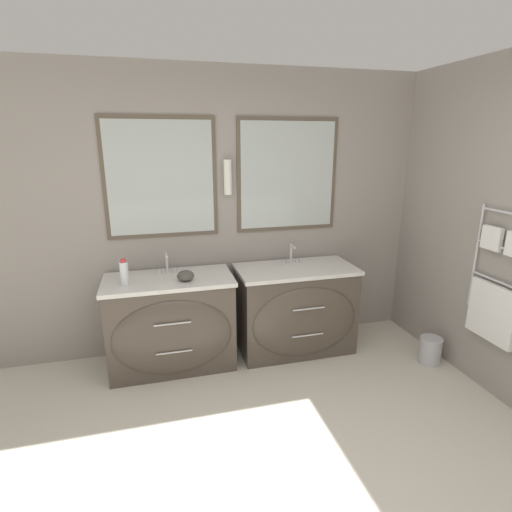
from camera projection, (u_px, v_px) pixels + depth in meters
The scene contains 9 objects.
wall_back at pixel (216, 213), 3.72m from camera, with size 5.56×0.15×2.60m.
wall_right at pixel (503, 232), 3.04m from camera, with size 0.13×4.37×2.60m.
vanity_left at pixel (171, 323), 3.50m from camera, with size 1.10×0.63×0.83m.
vanity_right at pixel (296, 310), 3.79m from camera, with size 1.10×0.63×0.83m.
faucet_left at pixel (167, 263), 3.53m from camera, with size 0.17×0.12×0.19m.
faucet_right at pixel (291, 254), 3.81m from camera, with size 0.17×0.12×0.19m.
toiletry_bottle at pixel (124, 273), 3.22m from camera, with size 0.07×0.07×0.22m.
amenity_bowl at pixel (186, 276), 3.35m from camera, with size 0.15×0.15×0.09m.
waste_bin at pixel (430, 350), 3.64m from camera, with size 0.20×0.20×0.25m.
Camera 1 is at (-0.57, -1.38, 1.97)m, focal length 28.00 mm.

